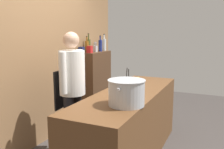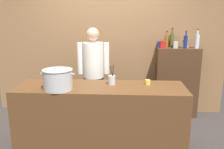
{
  "view_description": "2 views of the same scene",
  "coord_description": "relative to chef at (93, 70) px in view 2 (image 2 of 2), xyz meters",
  "views": [
    {
      "loc": [
        -2.86,
        -1.08,
        1.66
      ],
      "look_at": [
        0.19,
        0.33,
        1.07
      ],
      "focal_mm": 39.39,
      "sensor_mm": 36.0,
      "label": 1
    },
    {
      "loc": [
        0.35,
        -3.15,
        1.85
      ],
      "look_at": [
        0.14,
        0.28,
        1.0
      ],
      "focal_mm": 38.41,
      "sensor_mm": 36.0,
      "label": 2
    }
  ],
  "objects": [
    {
      "name": "chef",
      "position": [
        0.0,
        0.0,
        0.0
      ],
      "size": [
        0.53,
        0.37,
        1.66
      ],
      "rotation": [
        0.0,
        0.0,
        3.22
      ],
      "color": "black",
      "rests_on": "ground_plane"
    },
    {
      "name": "wine_glass_short",
      "position": [
        1.57,
        0.5,
        0.42
      ],
      "size": [
        0.07,
        0.07,
        0.15
      ],
      "color": "silver",
      "rests_on": "bar_cabinet"
    },
    {
      "name": "spice_tin_silver",
      "position": [
        1.41,
        0.42,
        0.38
      ],
      "size": [
        0.07,
        0.07,
        0.12
      ],
      "primitive_type": "cube",
      "color": "#B2B2B7",
      "rests_on": "bar_cabinet"
    },
    {
      "name": "wine_bottle_cobalt",
      "position": [
        1.58,
        0.39,
        0.44
      ],
      "size": [
        0.07,
        0.07,
        0.31
      ],
      "color": "navy",
      "rests_on": "bar_cabinet"
    },
    {
      "name": "utensil_crock",
      "position": [
        0.35,
        -0.64,
        0.0
      ],
      "size": [
        0.1,
        0.1,
        0.29
      ],
      "color": "#B7BABF",
      "rests_on": "prep_counter"
    },
    {
      "name": "wine_glass_tall",
      "position": [
        1.65,
        0.55,
        0.44
      ],
      "size": [
        0.06,
        0.06,
        0.18
      ],
      "color": "silver",
      "rests_on": "bar_cabinet"
    },
    {
      "name": "wine_bottle_olive",
      "position": [
        1.37,
        0.53,
        0.45
      ],
      "size": [
        0.07,
        0.07,
        0.35
      ],
      "color": "#475123",
      "rests_on": "bar_cabinet"
    },
    {
      "name": "wine_bottle_clear",
      "position": [
        1.78,
        0.41,
        0.45
      ],
      "size": [
        0.08,
        0.08,
        0.33
      ],
      "color": "silver",
      "rests_on": "bar_cabinet"
    },
    {
      "name": "wine_bottle_amber",
      "position": [
        1.27,
        0.51,
        0.43
      ],
      "size": [
        0.07,
        0.07,
        0.3
      ],
      "color": "#8C5919",
      "rests_on": "bar_cabinet"
    },
    {
      "name": "ground_plane",
      "position": [
        0.2,
        -0.73,
        -0.96
      ],
      "size": [
        8.0,
        8.0,
        0.0
      ],
      "primitive_type": "plane",
      "color": "#383330"
    },
    {
      "name": "spice_tin_navy",
      "position": [
        1.16,
        0.56,
        0.37
      ],
      "size": [
        0.09,
        0.09,
        0.11
      ],
      "primitive_type": "cube",
      "color": "navy",
      "rests_on": "bar_cabinet"
    },
    {
      "name": "bar_cabinet",
      "position": [
        1.48,
        0.46,
        -0.32
      ],
      "size": [
        0.76,
        0.32,
        1.28
      ],
      "primitive_type": "cube",
      "color": "#472D1C",
      "rests_on": "ground_plane"
    },
    {
      "name": "stockpot_large",
      "position": [
        -0.34,
        -0.91,
        0.07
      ],
      "size": [
        0.45,
        0.39,
        0.27
      ],
      "color": "#B7BABF",
      "rests_on": "prep_counter"
    },
    {
      "name": "spice_tin_red",
      "position": [
        1.19,
        0.41,
        0.38
      ],
      "size": [
        0.09,
        0.09,
        0.13
      ],
      "primitive_type": "cube",
      "color": "red",
      "rests_on": "bar_cabinet"
    },
    {
      "name": "brick_back_panel",
      "position": [
        0.2,
        0.67,
        0.54
      ],
      "size": [
        4.4,
        0.1,
        3.0
      ],
      "primitive_type": "cube",
      "color": "olive",
      "rests_on": "ground_plane"
    },
    {
      "name": "butter_jar",
      "position": [
        0.85,
        -0.62,
        -0.03
      ],
      "size": [
        0.08,
        0.08,
        0.07
      ],
      "primitive_type": "cylinder",
      "color": "yellow",
      "rests_on": "prep_counter"
    },
    {
      "name": "prep_counter",
      "position": [
        0.2,
        -0.73,
        -0.51
      ],
      "size": [
        2.34,
        0.7,
        0.9
      ],
      "primitive_type": "cube",
      "color": "brown",
      "rests_on": "ground_plane"
    }
  ]
}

